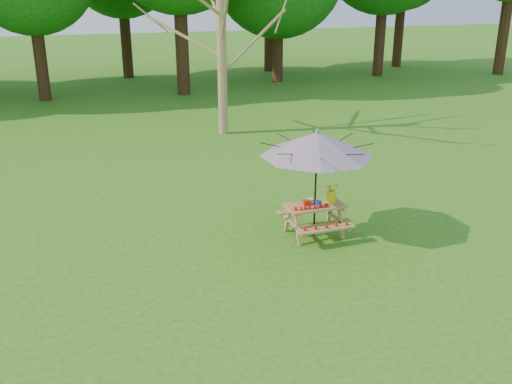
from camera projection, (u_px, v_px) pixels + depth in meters
name	position (u px, v px, depth m)	size (l,w,h in m)	color
picnic_table	(314.00, 220.00, 11.72)	(1.20, 1.32, 0.67)	#9C7746
patio_umbrella	(317.00, 144.00, 11.17)	(3.00, 3.00, 2.26)	black
produce_bins	(312.00, 203.00, 11.58)	(0.32, 0.43, 0.13)	red
tomatoes_row	(312.00, 207.00, 11.39)	(0.77, 0.13, 0.07)	red
flower_bucket	(331.00, 192.00, 11.70)	(0.30, 0.28, 0.41)	#F2F10C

